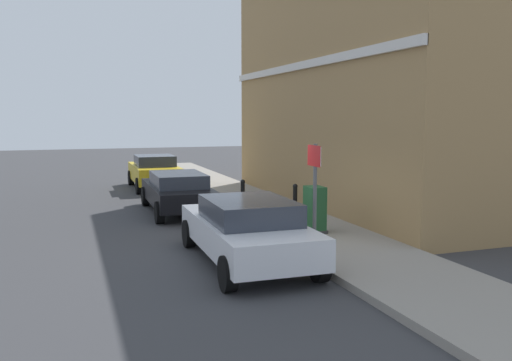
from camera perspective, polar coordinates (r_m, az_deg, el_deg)
ground at (r=12.60m, az=-0.54°, el=-7.04°), size 80.00×80.00×0.00m
sidewalk at (r=18.75m, az=-0.97°, el=-2.19°), size 2.62×30.00×0.15m
corner_building at (r=19.01m, az=13.96°, el=9.95°), size 6.56×12.65×8.23m
car_white at (r=11.09m, az=-0.96°, el=-5.15°), size 2.01×4.49×1.35m
car_black at (r=16.99m, az=-8.33°, el=-1.10°), size 1.88×4.36×1.27m
car_yellow at (r=22.82m, az=-10.74°, el=0.99°), size 1.86×4.05×1.41m
utility_cabinet at (r=13.40m, az=6.25°, el=-3.26°), size 0.46×0.61×1.15m
bollard_near_cabinet at (r=14.74m, az=4.17°, el=-2.22°), size 0.14×0.14×1.04m
bollard_far_kerb at (r=15.69m, az=-1.41°, el=-1.64°), size 0.14×0.14×1.04m
street_sign at (r=11.36m, az=6.24°, el=-0.08°), size 0.08×0.60×2.30m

